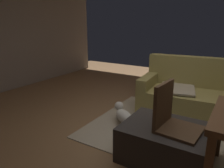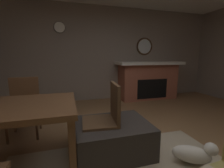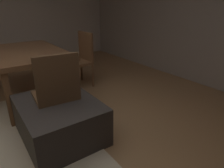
{
  "view_description": "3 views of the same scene",
  "coord_description": "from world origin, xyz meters",
  "px_view_note": "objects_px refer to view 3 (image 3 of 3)",
  "views": [
    {
      "loc": [
        0.91,
        -2.56,
        1.56
      ],
      "look_at": [
        -0.29,
        -0.61,
        0.89
      ],
      "focal_mm": 34.58,
      "sensor_mm": 36.0,
      "label": 1
    },
    {
      "loc": [
        0.8,
        1.46,
        1.26
      ],
      "look_at": [
        0.08,
        -1.06,
        0.8
      ],
      "focal_mm": 24.94,
      "sensor_mm": 36.0,
      "label": 2
    },
    {
      "loc": [
        -1.57,
        0.25,
        1.37
      ],
      "look_at": [
        -0.24,
        -0.69,
        0.72
      ],
      "focal_mm": 31.99,
      "sensor_mm": 36.0,
      "label": 3
    }
  ],
  "objects_px": {
    "dining_chair_south": "(81,56)",
    "dining_table": "(27,56)",
    "ottoman_coffee_table": "(59,119)",
    "tv_remote": "(46,98)",
    "dining_chair_west": "(57,90)"
  },
  "relations": [
    {
      "from": "dining_chair_south",
      "to": "dining_table",
      "type": "bearing_deg",
      "value": 90.18
    },
    {
      "from": "ottoman_coffee_table",
      "to": "dining_chair_south",
      "type": "distance_m",
      "value": 1.56
    },
    {
      "from": "tv_remote",
      "to": "dining_chair_south",
      "type": "height_order",
      "value": "dining_chair_south"
    },
    {
      "from": "tv_remote",
      "to": "dining_chair_south",
      "type": "xyz_separation_m",
      "value": [
        1.09,
        -0.98,
        0.09
      ]
    },
    {
      "from": "dining_table",
      "to": "dining_chair_west",
      "type": "height_order",
      "value": "dining_chair_west"
    },
    {
      "from": "ottoman_coffee_table",
      "to": "dining_chair_south",
      "type": "xyz_separation_m",
      "value": [
        1.23,
        -0.91,
        0.31
      ]
    },
    {
      "from": "dining_table",
      "to": "dining_chair_west",
      "type": "distance_m",
      "value": 1.17
    },
    {
      "from": "tv_remote",
      "to": "dining_table",
      "type": "xyz_separation_m",
      "value": [
        1.09,
        -0.1,
        0.23
      ]
    },
    {
      "from": "dining_chair_west",
      "to": "dining_table",
      "type": "bearing_deg",
      "value": -0.39
    },
    {
      "from": "dining_table",
      "to": "ottoman_coffee_table",
      "type": "bearing_deg",
      "value": 178.34
    },
    {
      "from": "ottoman_coffee_table",
      "to": "dining_table",
      "type": "bearing_deg",
      "value": -1.66
    },
    {
      "from": "ottoman_coffee_table",
      "to": "tv_remote",
      "type": "distance_m",
      "value": 0.27
    },
    {
      "from": "ottoman_coffee_table",
      "to": "dining_table",
      "type": "distance_m",
      "value": 1.31
    },
    {
      "from": "dining_chair_south",
      "to": "dining_chair_west",
      "type": "bearing_deg",
      "value": 142.88
    },
    {
      "from": "tv_remote",
      "to": "dining_chair_south",
      "type": "bearing_deg",
      "value": -54.96
    }
  ]
}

